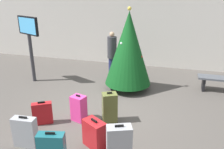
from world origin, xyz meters
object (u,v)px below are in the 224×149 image
Objects in this scene: traveller_0 at (112,54)px; suitcase_2 at (42,113)px; suitcase_4 at (110,108)px; holiday_tree at (129,49)px; flight_info_kiosk at (29,36)px; suitcase_1 at (119,144)px; waiting_bench at (224,81)px; suitcase_3 at (79,108)px; suitcase_5 at (94,134)px; suitcase_6 at (25,132)px.

traveller_0 is 2.88× the size of suitcase_2.
traveller_0 is 2.15× the size of suitcase_4.
suitcase_2 is 0.75× the size of suitcase_4.
flight_info_kiosk is at bearing -175.67° from holiday_tree.
traveller_0 reaches higher than suitcase_1.
waiting_bench is at bearing 10.97° from holiday_tree.
flight_info_kiosk reaches higher than suitcase_4.
suitcase_3 is (2.64, -2.01, -1.31)m from flight_info_kiosk.
suitcase_3 is at bearing 130.30° from suitcase_5.
holiday_tree is 3.30m from suitcase_5.
flight_info_kiosk is 3.60× the size of suitcase_5.
traveller_0 is at bearing 107.79° from suitcase_1.
waiting_bench is (6.36, 0.83, -1.27)m from flight_info_kiosk.
flight_info_kiosk is 1.43× the size of waiting_bench.
flight_info_kiosk reaches higher than suitcase_5.
holiday_tree is 1.16× the size of flight_info_kiosk.
holiday_tree reaches higher than flight_info_kiosk.
traveller_0 is 2.15× the size of suitcase_1.
suitcase_6 is at bearing -81.18° from suitcase_2.
holiday_tree is at bearing -49.54° from traveller_0.
traveller_0 reaches higher than suitcase_2.
holiday_tree is at bearing -169.03° from waiting_bench.
flight_info_kiosk is 1.34× the size of traveller_0.
suitcase_3 is (-1.32, 1.14, -0.05)m from suitcase_1.
suitcase_4 reaches higher than waiting_bench.
flight_info_kiosk is 3.33m from suitcase_2.
holiday_tree is 1.55× the size of traveller_0.
holiday_tree reaches higher than suitcase_3.
suitcase_1 reaches higher than suitcase_6.
holiday_tree is 3.20m from waiting_bench.
holiday_tree is at bearing 60.26° from suitcase_2.
suitcase_4 is 1.15× the size of suitcase_6.
suitcase_5 is (-0.02, -1.02, -0.08)m from suitcase_4.
flight_info_kiosk is at bearing 139.54° from suitcase_5.
suitcase_6 is at bearing -177.49° from suitcase_1.
suitcase_6 is (-0.65, -1.23, -0.00)m from suitcase_3.
suitcase_2 is (-2.10, 0.76, -0.10)m from suitcase_1.
waiting_bench is 4.69m from suitcase_3.
suitcase_2 is at bearing -160.29° from suitcase_4.
holiday_tree reaches higher than suitcase_4.
suitcase_1 is at bearing -121.06° from waiting_bench.
flight_info_kiosk is 6.54m from waiting_bench.
holiday_tree is 3.24m from suitcase_2.
holiday_tree is 4.47× the size of suitcase_2.
suitcase_1 is 1.43m from suitcase_4.
waiting_bench is at bearing 51.08° from suitcase_5.
suitcase_5 is (0.81, -4.08, -0.59)m from traveller_0.
traveller_0 is 3.21m from suitcase_4.
suitcase_5 is at bearing -49.70° from suitcase_3.
suitcase_4 is at bearing 113.77° from suitcase_1.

